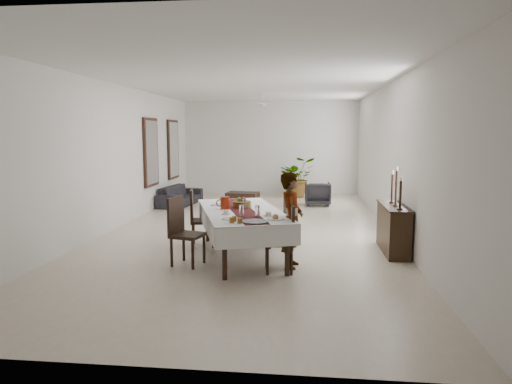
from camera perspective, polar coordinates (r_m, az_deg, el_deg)
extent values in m
cube|color=beige|center=(10.10, -0.79, -4.74)|extent=(6.00, 12.00, 0.00)
cube|color=silver|center=(9.93, -0.83, 13.62)|extent=(6.00, 12.00, 0.02)
cube|color=silver|center=(15.85, 1.81, 5.52)|extent=(6.00, 0.02, 3.20)
cube|color=silver|center=(4.02, -11.15, -0.29)|extent=(6.00, 0.02, 3.20)
cube|color=silver|center=(10.67, -17.06, 4.26)|extent=(0.02, 12.00, 3.20)
cube|color=silver|center=(9.98, 16.60, 4.08)|extent=(0.02, 12.00, 3.20)
cube|color=black|center=(7.84, -1.80, -2.52)|extent=(1.81, 2.77, 0.05)
cylinder|color=black|center=(6.68, -3.95, -7.83)|extent=(0.09, 0.09, 0.75)
cylinder|color=black|center=(6.87, 3.92, -7.40)|extent=(0.09, 0.09, 0.75)
cylinder|color=black|center=(9.04, -6.09, -3.81)|extent=(0.09, 0.09, 0.75)
cylinder|color=black|center=(9.18, -0.22, -3.60)|extent=(0.09, 0.09, 0.75)
cube|color=white|center=(7.83, -1.80, -2.29)|extent=(2.05, 3.01, 0.01)
cube|color=white|center=(7.78, -6.34, -3.56)|extent=(0.86, 2.63, 0.32)
cube|color=silver|center=(7.99, 2.63, -3.23)|extent=(0.86, 2.63, 0.32)
cube|color=white|center=(6.54, 0.32, -5.62)|extent=(1.20, 0.40, 0.32)
cube|color=white|center=(9.20, -3.29, -1.83)|extent=(1.20, 0.40, 0.32)
cube|color=#581919|center=(7.83, -1.80, -2.23)|extent=(1.18, 2.66, 0.00)
cylinder|color=maroon|center=(7.93, -3.91, -1.36)|extent=(0.20, 0.20, 0.21)
torus|color=maroon|center=(7.92, -4.56, -1.38)|extent=(0.13, 0.06, 0.13)
cylinder|color=white|center=(7.17, 0.18, -2.41)|extent=(0.07, 0.07, 0.18)
cylinder|color=white|center=(7.23, -1.82, -2.33)|extent=(0.07, 0.07, 0.18)
cylinder|color=white|center=(7.88, -1.49, -1.52)|extent=(0.07, 0.07, 0.18)
cylinder|color=white|center=(7.27, 1.58, -2.74)|extent=(0.10, 0.10, 0.06)
cylinder|color=silver|center=(7.28, 1.58, -2.94)|extent=(0.16, 0.16, 0.01)
cylinder|color=white|center=(7.41, -3.74, -2.56)|extent=(0.10, 0.10, 0.06)
cylinder|color=white|center=(7.42, -3.73, -2.75)|extent=(0.16, 0.16, 0.01)
cylinder|color=silver|center=(6.98, 2.45, -3.38)|extent=(0.26, 0.26, 0.02)
sphere|color=tan|center=(6.97, 2.45, -3.14)|extent=(0.10, 0.10, 0.10)
cylinder|color=white|center=(7.00, -3.24, -3.35)|extent=(0.26, 0.26, 0.02)
cylinder|color=silver|center=(8.36, -4.82, -1.60)|extent=(0.26, 0.26, 0.02)
cylinder|color=#414147|center=(6.75, -0.13, -3.73)|extent=(0.38, 0.38, 0.02)
cylinder|color=brown|center=(6.67, -2.05, -3.61)|extent=(0.07, 0.07, 0.08)
cylinder|color=brown|center=(6.71, -3.05, -3.54)|extent=(0.07, 0.07, 0.08)
cylinder|color=#8F4A14|center=(6.82, -2.74, -3.36)|extent=(0.07, 0.07, 0.08)
cylinder|color=brown|center=(8.09, -1.76, -1.55)|extent=(0.32, 0.32, 0.11)
sphere|color=maroon|center=(8.11, -1.56, -0.96)|extent=(0.10, 0.10, 0.10)
sphere|color=#558227|center=(8.10, -2.10, -0.96)|extent=(0.09, 0.09, 0.09)
cube|color=black|center=(7.03, 2.88, -6.29)|extent=(0.49, 0.49, 0.05)
cylinder|color=black|center=(6.93, 4.46, -8.60)|extent=(0.05, 0.05, 0.44)
cylinder|color=black|center=(7.28, 4.21, -7.81)|extent=(0.05, 0.05, 0.44)
cylinder|color=black|center=(6.91, 1.44, -8.63)|extent=(0.05, 0.05, 0.44)
cylinder|color=black|center=(7.26, 1.34, -7.84)|extent=(0.05, 0.05, 0.44)
cube|color=black|center=(6.98, 4.54, -3.87)|extent=(0.09, 0.44, 0.56)
cube|color=black|center=(8.58, 2.64, -3.90)|extent=(0.53, 0.53, 0.05)
cylinder|color=black|center=(8.50, 4.05, -5.63)|extent=(0.05, 0.05, 0.42)
cylinder|color=black|center=(8.83, 3.47, -5.13)|extent=(0.05, 0.05, 0.42)
cylinder|color=black|center=(8.42, 1.75, -5.75)|extent=(0.05, 0.05, 0.42)
cylinder|color=black|center=(8.75, 1.25, -5.24)|extent=(0.05, 0.05, 0.42)
cube|color=black|center=(8.57, 3.91, -1.94)|extent=(0.16, 0.42, 0.54)
cube|color=black|center=(7.45, -8.53, -5.37)|extent=(0.57, 0.57, 0.05)
cylinder|color=black|center=(7.77, -9.03, -6.82)|extent=(0.06, 0.06, 0.46)
cylinder|color=black|center=(7.45, -10.51, -7.47)|extent=(0.06, 0.06, 0.46)
cylinder|color=black|center=(7.59, -6.51, -7.11)|extent=(0.06, 0.06, 0.46)
cylinder|color=black|center=(7.26, -7.92, -7.80)|extent=(0.06, 0.06, 0.46)
cube|color=black|center=(7.50, -9.99, -2.85)|extent=(0.16, 0.46, 0.59)
cube|color=black|center=(8.66, -6.64, -3.63)|extent=(0.54, 0.54, 0.05)
cylinder|color=black|center=(8.90, -7.80, -5.00)|extent=(0.05, 0.05, 0.45)
cylinder|color=black|center=(8.53, -7.89, -5.54)|extent=(0.05, 0.05, 0.45)
cylinder|color=black|center=(8.89, -5.39, -4.97)|extent=(0.05, 0.05, 0.45)
cylinder|color=black|center=(8.53, -5.38, -5.51)|extent=(0.05, 0.05, 0.45)
cube|color=black|center=(8.61, -8.05, -1.61)|extent=(0.13, 0.45, 0.58)
imported|color=gray|center=(7.23, 4.45, -3.52)|extent=(0.42, 0.59, 1.52)
cube|color=black|center=(8.55, 16.76, -4.49)|extent=(0.37, 1.37, 0.82)
cube|color=black|center=(8.47, 16.87, -1.67)|extent=(0.40, 1.43, 0.03)
cylinder|color=black|center=(7.98, 17.54, -2.04)|extent=(0.09, 0.09, 0.03)
cylinder|color=black|center=(7.94, 17.61, -0.32)|extent=(0.05, 0.05, 0.46)
cylinder|color=white|center=(7.91, 17.69, 1.59)|extent=(0.03, 0.03, 0.07)
cylinder|color=black|center=(8.33, 17.05, -1.63)|extent=(0.09, 0.09, 0.03)
cylinder|color=black|center=(8.29, 17.13, 0.49)|extent=(0.05, 0.05, 0.59)
cylinder|color=silver|center=(8.26, 17.22, 2.79)|extent=(0.03, 0.03, 0.07)
cylinder|color=black|center=(8.69, 16.60, -1.25)|extent=(0.09, 0.09, 0.03)
cylinder|color=black|center=(8.65, 16.66, 0.48)|extent=(0.05, 0.05, 0.50)
cylinder|color=white|center=(8.62, 16.73, 2.38)|extent=(0.03, 0.03, 0.07)
imported|color=#252226|center=(13.72, -9.45, -0.41)|extent=(0.97, 2.00, 0.56)
imported|color=#2C2A30|center=(13.54, 7.71, -0.22)|extent=(0.75, 0.77, 0.68)
cube|color=black|center=(13.33, -1.68, -0.89)|extent=(0.97, 0.71, 0.40)
imported|color=#285120|center=(15.20, 5.18, 1.88)|extent=(1.39, 1.26, 1.33)
cube|color=black|center=(12.71, -13.00, 4.85)|extent=(0.06, 1.05, 1.85)
cube|color=silver|center=(12.70, -12.85, 4.86)|extent=(0.01, 0.90, 1.70)
cube|color=black|center=(14.71, -10.33, 5.25)|extent=(0.06, 1.05, 1.85)
cube|color=white|center=(14.70, -10.20, 5.25)|extent=(0.01, 0.90, 1.70)
cylinder|color=silver|center=(12.89, 0.82, 11.75)|extent=(0.04, 0.04, 0.20)
cylinder|color=silver|center=(12.88, 0.81, 10.86)|extent=(0.16, 0.16, 0.08)
cube|color=white|center=(13.23, 0.96, 10.77)|extent=(0.10, 0.55, 0.01)
cube|color=silver|center=(12.53, 0.66, 10.96)|extent=(0.10, 0.55, 0.01)
cube|color=silver|center=(12.85, 2.40, 10.86)|extent=(0.55, 0.10, 0.01)
cube|color=silver|center=(12.92, -0.76, 10.85)|extent=(0.55, 0.10, 0.01)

